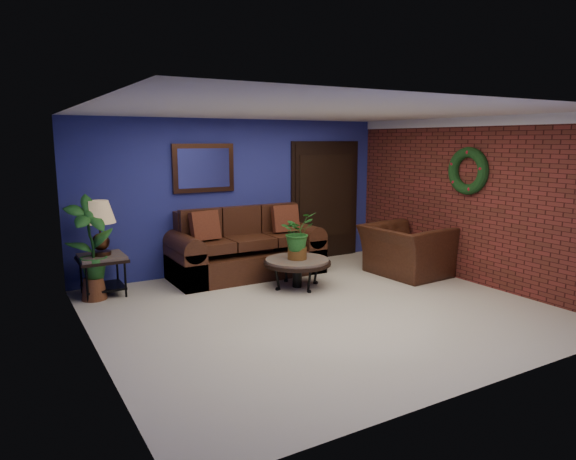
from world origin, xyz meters
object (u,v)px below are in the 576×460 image
end_table (102,264)px  table_lamp (99,221)px  side_chair (258,243)px  sofa (244,253)px  coffee_table (297,263)px  armchair (406,250)px

end_table → table_lamp: (0.00, 0.00, 0.61)m
side_chair → sofa: bearing=-167.7°
coffee_table → side_chair: 1.10m
coffee_table → side_chair: (-0.10, 1.09, 0.12)m
end_table → table_lamp: table_lamp is taller
table_lamp → side_chair: 2.54m
sofa → side_chair: sofa is taller
table_lamp → sofa: bearing=1.1°
coffee_table → table_lamp: (-2.57, 1.03, 0.69)m
end_table → armchair: (4.45, -1.31, -0.04)m
end_table → armchair: armchair is taller
side_chair → armchair: side_chair is taller
table_lamp → side_chair: (2.47, 0.06, -0.57)m
end_table → side_chair: (2.47, 0.06, 0.05)m
table_lamp → armchair: 4.68m
side_chair → armchair: (1.98, -1.37, -0.09)m
coffee_table → armchair: (1.88, -0.28, 0.03)m
end_table → table_lamp: bearing=0.0°
coffee_table → table_lamp: 2.85m
side_chair → armchair: bearing=-27.3°
table_lamp → side_chair: bearing=1.5°
side_chair → armchair: size_ratio=0.70×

